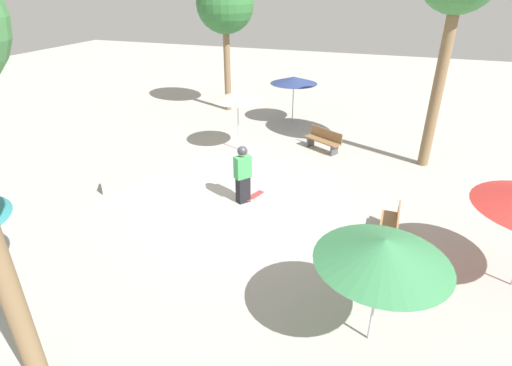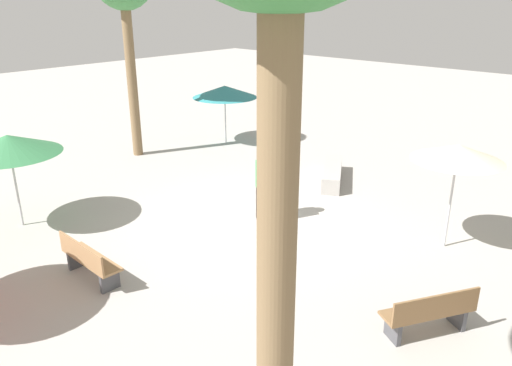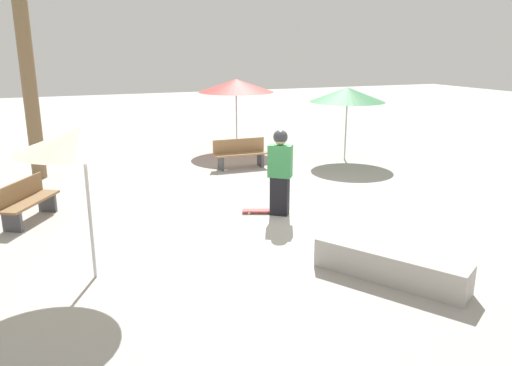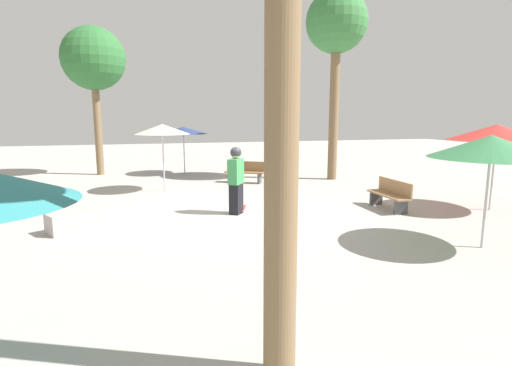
{
  "view_description": "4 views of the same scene",
  "coord_description": "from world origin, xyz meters",
  "px_view_note": "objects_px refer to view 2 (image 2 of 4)",
  "views": [
    {
      "loc": [
        9.9,
        3.76,
        6.13
      ],
      "look_at": [
        0.19,
        0.35,
        0.9
      ],
      "focal_mm": 28.0,
      "sensor_mm": 36.0,
      "label": 1
    },
    {
      "loc": [
        -7.68,
        8.36,
        5.32
      ],
      "look_at": [
        0.22,
        -0.37,
        0.84
      ],
      "focal_mm": 35.0,
      "sensor_mm": 36.0,
      "label": 2
    },
    {
      "loc": [
        -4.44,
        -9.49,
        3.49
      ],
      "look_at": [
        -0.65,
        -0.01,
        0.7
      ],
      "focal_mm": 35.0,
      "sensor_mm": 36.0,
      "label": 3
    },
    {
      "loc": [
        10.26,
        -2.61,
        2.65
      ],
      "look_at": [
        -0.11,
        0.36,
        0.84
      ],
      "focal_mm": 28.0,
      "sensor_mm": 36.0,
      "label": 4
    }
  ],
  "objects_px": {
    "skateboard": "(267,225)",
    "shade_umbrella_teal": "(225,92)",
    "shade_umbrella_green": "(8,144)",
    "skater_main": "(263,183)",
    "concrete_ledge": "(332,174)",
    "bench_near": "(89,260)",
    "shade_umbrella_cream": "(458,153)",
    "bench_far": "(429,313)"
  },
  "relations": [
    {
      "from": "skateboard",
      "to": "shade_umbrella_teal",
      "type": "distance_m",
      "value": 7.75
    },
    {
      "from": "shade_umbrella_green",
      "to": "skater_main",
      "type": "bearing_deg",
      "value": -135.1
    },
    {
      "from": "shade_umbrella_green",
      "to": "skateboard",
      "type": "bearing_deg",
      "value": -138.96
    },
    {
      "from": "concrete_ledge",
      "to": "shade_umbrella_teal",
      "type": "height_order",
      "value": "shade_umbrella_teal"
    },
    {
      "from": "skateboard",
      "to": "bench_near",
      "type": "height_order",
      "value": "bench_near"
    },
    {
      "from": "shade_umbrella_green",
      "to": "shade_umbrella_cream",
      "type": "relative_size",
      "value": 0.99
    },
    {
      "from": "concrete_ledge",
      "to": "skater_main",
      "type": "bearing_deg",
      "value": 94.55
    },
    {
      "from": "bench_near",
      "to": "shade_umbrella_teal",
      "type": "relative_size",
      "value": 0.67
    },
    {
      "from": "skater_main",
      "to": "shade_umbrella_cream",
      "type": "height_order",
      "value": "shade_umbrella_cream"
    },
    {
      "from": "bench_near",
      "to": "skateboard",
      "type": "bearing_deg",
      "value": 76.99
    },
    {
      "from": "shade_umbrella_cream",
      "to": "shade_umbrella_teal",
      "type": "xyz_separation_m",
      "value": [
        9.61,
        -2.59,
        -0.25
      ]
    },
    {
      "from": "bench_near",
      "to": "bench_far",
      "type": "height_order",
      "value": "same"
    },
    {
      "from": "skateboard",
      "to": "shade_umbrella_green",
      "type": "bearing_deg",
      "value": -117.48
    },
    {
      "from": "bench_near",
      "to": "skater_main",
      "type": "bearing_deg",
      "value": 82.09
    },
    {
      "from": "skater_main",
      "to": "shade_umbrella_teal",
      "type": "bearing_deg",
      "value": -179.9
    },
    {
      "from": "bench_far",
      "to": "bench_near",
      "type": "bearing_deg",
      "value": 146.75
    },
    {
      "from": "skater_main",
      "to": "bench_far",
      "type": "relative_size",
      "value": 1.15
    },
    {
      "from": "bench_near",
      "to": "shade_umbrella_cream",
      "type": "distance_m",
      "value": 7.86
    },
    {
      "from": "bench_near",
      "to": "bench_far",
      "type": "xyz_separation_m",
      "value": [
        -5.71,
        -2.84,
        0.0
      ]
    },
    {
      "from": "concrete_ledge",
      "to": "bench_near",
      "type": "relative_size",
      "value": 1.43
    },
    {
      "from": "skater_main",
      "to": "skateboard",
      "type": "relative_size",
      "value": 2.25
    },
    {
      "from": "skateboard",
      "to": "concrete_ledge",
      "type": "relative_size",
      "value": 0.36
    },
    {
      "from": "shade_umbrella_cream",
      "to": "skateboard",
      "type": "bearing_deg",
      "value": 28.21
    },
    {
      "from": "bench_far",
      "to": "shade_umbrella_teal",
      "type": "distance_m",
      "value": 12.25
    },
    {
      "from": "shade_umbrella_green",
      "to": "bench_far",
      "type": "bearing_deg",
      "value": -164.02
    },
    {
      "from": "concrete_ledge",
      "to": "bench_far",
      "type": "height_order",
      "value": "bench_far"
    },
    {
      "from": "shade_umbrella_teal",
      "to": "bench_far",
      "type": "bearing_deg",
      "value": 151.34
    },
    {
      "from": "bench_far",
      "to": "concrete_ledge",
      "type": "bearing_deg",
      "value": 76.77
    },
    {
      "from": "bench_far",
      "to": "shade_umbrella_green",
      "type": "relative_size",
      "value": 0.68
    },
    {
      "from": "skateboard",
      "to": "shade_umbrella_cream",
      "type": "distance_m",
      "value": 4.61
    },
    {
      "from": "skateboard",
      "to": "shade_umbrella_green",
      "type": "height_order",
      "value": "shade_umbrella_green"
    },
    {
      "from": "skater_main",
      "to": "skateboard",
      "type": "distance_m",
      "value": 1.02
    },
    {
      "from": "skater_main",
      "to": "concrete_ledge",
      "type": "bearing_deg",
      "value": 131.85
    },
    {
      "from": "bench_far",
      "to": "shade_umbrella_teal",
      "type": "height_order",
      "value": "shade_umbrella_teal"
    },
    {
      "from": "bench_near",
      "to": "shade_umbrella_cream",
      "type": "relative_size",
      "value": 0.68
    },
    {
      "from": "concrete_ledge",
      "to": "bench_near",
      "type": "distance_m",
      "value": 7.88
    },
    {
      "from": "skater_main",
      "to": "shade_umbrella_cream",
      "type": "xyz_separation_m",
      "value": [
        -3.95,
        -1.71,
        1.21
      ]
    },
    {
      "from": "concrete_ledge",
      "to": "shade_umbrella_cream",
      "type": "xyz_separation_m",
      "value": [
        -4.23,
        1.79,
        1.96
      ]
    },
    {
      "from": "shade_umbrella_green",
      "to": "shade_umbrella_cream",
      "type": "height_order",
      "value": "shade_umbrella_cream"
    },
    {
      "from": "concrete_ledge",
      "to": "shade_umbrella_teal",
      "type": "distance_m",
      "value": 5.71
    },
    {
      "from": "concrete_ledge",
      "to": "bench_near",
      "type": "height_order",
      "value": "bench_near"
    },
    {
      "from": "skateboard",
      "to": "bench_near",
      "type": "xyz_separation_m",
      "value": [
        1.05,
        4.15,
        0.37
      ]
    }
  ]
}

